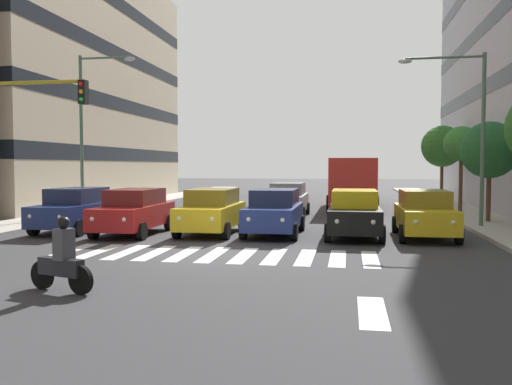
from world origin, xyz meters
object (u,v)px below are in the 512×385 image
at_px(car_0, 424,213).
at_px(car_5, 76,209).
at_px(car_row2_0, 288,199).
at_px(motorcycle_with_rider, 62,261).
at_px(car_2, 275,211).
at_px(street_lamp_right, 89,119).
at_px(car_3, 212,211).
at_px(traffic_light_gantry, 9,133).
at_px(car_1, 354,213).
at_px(street_lamp_left, 468,119).
at_px(street_tree_2, 461,144).
at_px(car_4, 134,211).
at_px(bus_behind_traffic, 352,178).
at_px(street_tree_3, 442,146).
at_px(street_tree_1, 490,150).

relative_size(car_0, car_5, 1.00).
distance_m(car_row2_0, motorcycle_with_rider, 17.32).
xyz_separation_m(car_2, street_lamp_right, (9.95, -5.00, 4.03)).
bearing_deg(car_3, motorcycle_with_rider, 85.92).
bearing_deg(street_lamp_right, traffic_light_gantry, 100.70).
bearing_deg(car_1, traffic_light_gantry, 18.23).
distance_m(street_lamp_left, street_tree_2, 7.05).
distance_m(car_3, car_4, 2.94).
bearing_deg(street_lamp_right, car_1, 158.22).
bearing_deg(car_4, street_lamp_right, -50.84).
xyz_separation_m(car_3, bus_behind_traffic, (-5.35, -13.29, 0.97)).
bearing_deg(street_tree_3, bus_behind_traffic, 30.04).
relative_size(car_row2_0, motorcycle_with_rider, 2.69).
relative_size(car_0, car_3, 1.00).
bearing_deg(motorcycle_with_rider, bus_behind_traffic, -104.74).
xyz_separation_m(car_0, street_lamp_left, (-2.05, -3.10, 3.62)).
bearing_deg(car_5, street_tree_2, -147.91).
xyz_separation_m(car_3, street_tree_3, (-11.10, -16.62, 2.96)).
bearing_deg(street_tree_1, car_0, 55.89).
distance_m(car_3, car_row2_0, 7.73).
height_order(car_0, street_tree_3, street_tree_3).
relative_size(street_lamp_left, street_tree_2, 1.54).
bearing_deg(car_2, traffic_light_gantry, 24.97).
xyz_separation_m(bus_behind_traffic, street_lamp_left, (-4.54, 9.97, 2.65)).
distance_m(street_lamp_left, street_tree_3, 13.37).
relative_size(car_0, car_4, 1.00).
distance_m(car_3, street_tree_2, 15.30).
bearing_deg(car_row2_0, car_3, 74.45).
height_order(car_2, street_lamp_right, street_lamp_right).
height_order(car_1, street_lamp_left, street_lamp_left).
distance_m(car_4, street_tree_2, 17.86).
height_order(car_0, traffic_light_gantry, traffic_light_gantry).
distance_m(car_0, street_tree_3, 16.99).
height_order(car_0, car_3, same).
distance_m(bus_behind_traffic, street_lamp_right, 15.58).
bearing_deg(car_1, bus_behind_traffic, -90.00).
xyz_separation_m(car_1, motorcycle_with_rider, (6.03, 9.61, -0.24)).
xyz_separation_m(car_4, street_lamp_left, (-12.76, -3.95, 3.62)).
xyz_separation_m(bus_behind_traffic, street_tree_3, (-5.76, -3.33, 1.98)).
relative_size(car_row2_0, traffic_light_gantry, 0.81).
xyz_separation_m(street_lamp_left, street_tree_2, (-1.13, -6.91, -0.78)).
xyz_separation_m(car_3, car_row2_0, (-2.07, -7.45, 0.00)).
distance_m(car_0, car_4, 10.74).
distance_m(car_0, car_1, 2.50).
relative_size(street_tree_1, street_tree_2, 0.97).
distance_m(car_4, street_lamp_right, 8.44).
height_order(car_4, motorcycle_with_rider, car_4).
height_order(car_0, car_5, same).
bearing_deg(street_tree_3, street_tree_1, 90.57).
bearing_deg(street_tree_3, street_lamp_right, 31.64).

